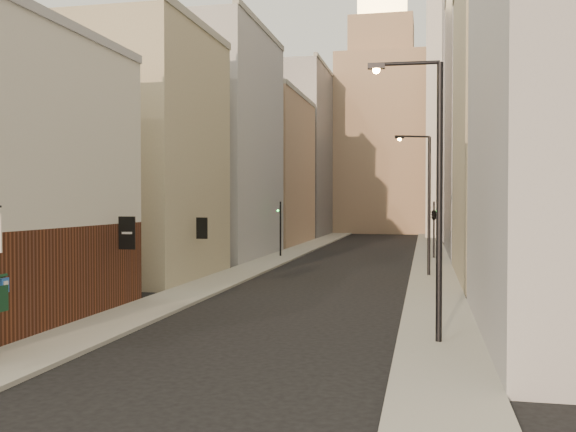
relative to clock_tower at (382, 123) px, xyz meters
The scene contains 16 objects.
ground 93.68m from the clock_tower, 89.38° to the right, with size 360.00×360.00×0.00m, color black.
sidewalk_left 41.32m from the clock_tower, 98.46° to the right, with size 3.00×140.00×0.15m, color gray.
sidewalk_right 41.64m from the clock_tower, 78.54° to the right, with size 3.00×140.00×0.15m, color gray.
left_bldg_beige 67.60m from the clock_tower, 99.46° to the right, with size 8.00×12.00×16.00m, color tan.
left_bldg_grey 51.76m from the clock_tower, 102.41° to the right, with size 8.00×16.00×20.00m, color #9E9EA3.
left_bldg_tan 35.05m from the clock_tower, 108.97° to the right, with size 8.00×18.00×17.00m, color tan.
left_bldg_wingrid 17.23m from the clock_tower, 132.51° to the right, with size 8.00×20.00×24.00m, color gray.
right_bldg_beige 63.81m from the clock_tower, 78.16° to the right, with size 8.00×16.00×20.00m, color tan.
right_bldg_wingrid 44.21m from the clock_tower, 72.80° to the right, with size 8.00×20.00×26.00m, color gray.
highrise 24.93m from the clock_tower, 36.38° to the right, with size 21.00×23.00×51.20m.
clock_tower is the anchor object (origin of this frame).
white_tower 17.83m from the clock_tower, 51.84° to the right, with size 8.00×8.00×41.50m.
streetlamp_near 83.21m from the clock_tower, 84.99° to the right, with size 2.60×0.33×9.93m.
streetlamp_mid 63.28m from the clock_tower, 83.54° to the right, with size 2.33×1.08×9.35m.
traffic_light_left 51.54m from the clock_tower, 96.57° to the right, with size 0.53×0.41×5.00m.
traffic_light_right 50.74m from the clock_tower, 80.93° to the right, with size 0.83×0.83×5.00m.
Camera 1 is at (5.96, -12.91, 5.06)m, focal length 40.00 mm.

